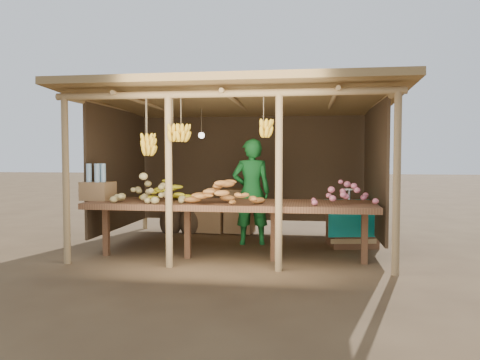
# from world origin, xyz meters

# --- Properties ---
(ground) EXTENTS (60.00, 60.00, 0.00)m
(ground) POSITION_xyz_m (0.00, 0.00, 0.00)
(ground) COLOR brown
(ground) RESTS_ON ground
(stall_structure) EXTENTS (4.70, 3.50, 2.43)m
(stall_structure) POSITION_xyz_m (-0.03, 0.02, 1.92)
(stall_structure) COLOR #A38154
(stall_structure) RESTS_ON ground
(counter) EXTENTS (3.90, 1.05, 0.80)m
(counter) POSITION_xyz_m (0.00, -0.95, 0.74)
(counter) COLOR brown
(counter) RESTS_ON ground
(potato_heap) EXTENTS (1.03, 0.72, 0.36)m
(potato_heap) POSITION_xyz_m (-1.06, -1.17, 0.98)
(potato_heap) COLOR #9C8950
(potato_heap) RESTS_ON counter
(sweet_potato_heap) EXTENTS (0.96, 0.59, 0.36)m
(sweet_potato_heap) POSITION_xyz_m (-0.03, -1.26, 0.98)
(sweet_potato_heap) COLOR #AA682B
(sweet_potato_heap) RESTS_ON counter
(onion_heap) EXTENTS (0.88, 0.62, 0.36)m
(onion_heap) POSITION_xyz_m (1.53, -1.09, 0.98)
(onion_heap) COLOR #CC6375
(onion_heap) RESTS_ON counter
(banana_pile) EXTENTS (0.77, 0.60, 0.35)m
(banana_pile) POSITION_xyz_m (-0.95, -0.82, 0.98)
(banana_pile) COLOR yellow
(banana_pile) RESTS_ON counter
(tomato_basin) EXTENTS (0.37, 0.37, 0.19)m
(tomato_basin) POSITION_xyz_m (-1.90, -0.82, 0.88)
(tomato_basin) COLOR navy
(tomato_basin) RESTS_ON counter
(bottle_box) EXTENTS (0.45, 0.37, 0.52)m
(bottle_box) POSITION_xyz_m (-1.90, -0.98, 1.00)
(bottle_box) COLOR olive
(bottle_box) RESTS_ON counter
(vendor) EXTENTS (0.69, 0.52, 1.70)m
(vendor) POSITION_xyz_m (0.16, 0.20, 0.85)
(vendor) COLOR #1A772D
(vendor) RESTS_ON ground
(tarp_crate) EXTENTS (0.88, 0.80, 0.93)m
(tarp_crate) POSITION_xyz_m (1.75, 0.28, 0.38)
(tarp_crate) COLOR brown
(tarp_crate) RESTS_ON ground
(carton_stack) EXTENTS (1.08, 0.44, 0.80)m
(carton_stack) POSITION_xyz_m (-0.36, 1.20, 0.35)
(carton_stack) COLOR olive
(carton_stack) RESTS_ON ground
(burlap_sacks) EXTENTS (0.79, 0.42, 0.56)m
(burlap_sacks) POSITION_xyz_m (-1.28, 1.14, 0.24)
(burlap_sacks) COLOR #453220
(burlap_sacks) RESTS_ON ground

